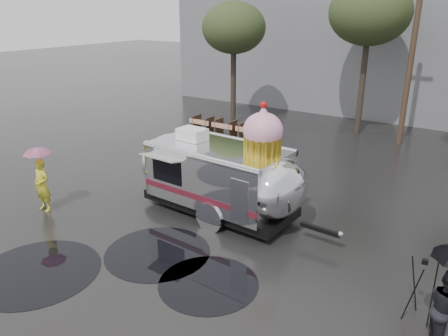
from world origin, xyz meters
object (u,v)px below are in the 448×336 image
Objects in this scene: person_left at (42,185)px; person_right at (447,310)px; airstream_trailer at (221,173)px; tripod at (421,284)px.

person_right is (12.56, 0.56, -0.02)m from person_left.
airstream_trailer is 7.82m from person_right.
person_left is at bearing -145.38° from airstream_trailer.
person_left reaches higher than person_right.
person_left is 1.19× the size of tripod.
tripod is at bearing 4.97° from person_left.
person_right is at bearing -16.96° from airstream_trailer.
person_left reaches higher than tripod.
airstream_trailer reaches higher than person_left.
airstream_trailer reaches higher than tripod.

